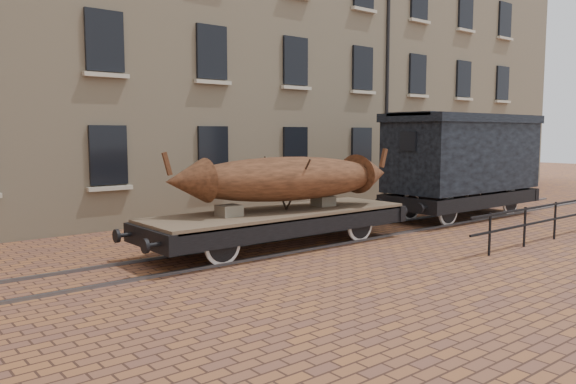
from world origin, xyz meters
TOP-DOWN VIEW (x-y plane):
  - ground at (0.00, 0.00)m, footprint 90.00×90.00m
  - warehouse_cream at (3.00, 9.99)m, footprint 40.00×10.19m
  - rail_track at (0.00, 0.00)m, footprint 30.00×1.52m
  - flatcar_wagon at (-0.19, -0.00)m, footprint 7.83×2.12m
  - iron_boat at (0.03, -0.00)m, footprint 6.19×2.68m
  - goods_van at (7.64, 0.00)m, footprint 6.68×2.44m

SIDE VIEW (x-z plane):
  - ground at x=0.00m, z-range 0.00..0.00m
  - rail_track at x=0.00m, z-range 0.00..0.06m
  - flatcar_wagon at x=-0.19m, z-range 0.15..1.33m
  - iron_boat at x=0.03m, z-range 0.96..2.46m
  - goods_van at x=7.64m, z-range 0.44..3.89m
  - warehouse_cream at x=3.00m, z-range 0.00..14.00m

